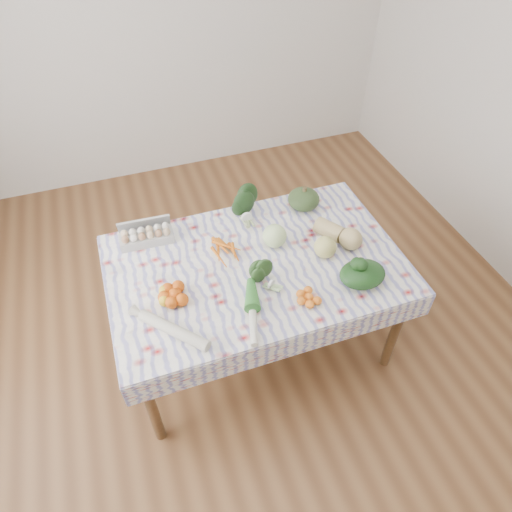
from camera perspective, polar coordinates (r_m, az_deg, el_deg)
ground at (r=3.18m, az=0.00°, el=-10.48°), size 4.50×4.50×0.00m
wall_back at (r=4.17m, az=-11.59°, el=27.37°), size 4.00×0.04×2.80m
dining_table at (r=2.64m, az=0.00°, el=-2.16°), size 1.60×1.00×0.75m
tablecloth at (r=2.59m, az=0.00°, el=-1.00°), size 1.66×1.06×0.01m
egg_carton at (r=2.76m, az=-13.52°, el=2.35°), size 0.32×0.14×0.08m
carrot_bunch at (r=2.63m, az=-3.96°, el=0.50°), size 0.24×0.23×0.04m
kale_bunch at (r=2.83m, az=-1.40°, el=6.11°), size 0.20×0.18×0.16m
kabocha_squash at (r=2.93m, az=5.98°, el=7.09°), size 0.23×0.23×0.13m
cabbage at (r=2.65m, az=2.34°, el=2.53°), size 0.17×0.17×0.14m
butternut_squash at (r=2.72m, az=10.35°, el=2.93°), size 0.27×0.32×0.13m
orange_cluster at (r=2.42m, az=-10.12°, el=-4.72°), size 0.22×0.22×0.07m
broccoli at (r=2.44m, az=1.05°, el=-2.89°), size 0.18×0.18×0.10m
mandarin_cluster at (r=2.40m, az=6.64°, el=-5.08°), size 0.19×0.19×0.05m
grapefruit at (r=2.61m, az=8.64°, el=1.11°), size 0.14×0.14×0.13m
spinach_bag at (r=2.52m, az=13.16°, el=-2.22°), size 0.28×0.23×0.11m
daikon at (r=2.29m, az=-10.23°, el=-9.11°), size 0.32×0.35×0.06m
leek at (r=2.33m, az=-0.42°, el=-7.14°), size 0.15×0.38×0.04m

